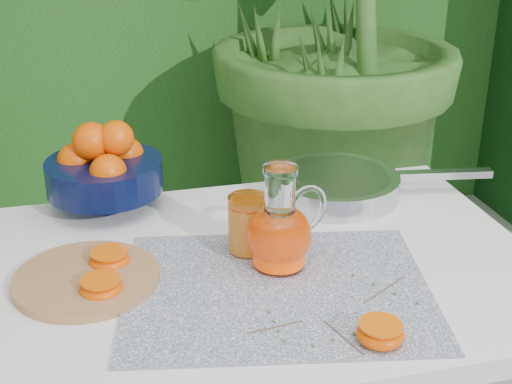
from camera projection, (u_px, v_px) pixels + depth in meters
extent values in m
imported|color=#2F5B1F|center=(310.00, 7.00, 2.43)|extent=(2.71, 2.71, 1.93)
cube|color=white|center=(259.00, 273.00, 1.27)|extent=(1.00, 0.70, 0.04)
cylinder|color=white|center=(31.00, 376.00, 1.59)|extent=(0.04, 0.04, 0.71)
cylinder|color=white|center=(402.00, 320.00, 1.79)|extent=(0.04, 0.04, 0.71)
cube|color=#0D214B|center=(277.00, 289.00, 1.18)|extent=(0.57, 0.48, 0.00)
cylinder|color=#A96E4C|center=(86.00, 279.00, 1.20)|extent=(0.27, 0.27, 0.02)
cylinder|color=black|center=(107.00, 198.00, 1.47)|extent=(0.09, 0.09, 0.04)
cylinder|color=black|center=(105.00, 175.00, 1.45)|extent=(0.26, 0.26, 0.07)
sphere|color=#FF6F02|center=(75.00, 161.00, 1.45)|extent=(0.08, 0.08, 0.07)
sphere|color=#FF6F02|center=(126.00, 154.00, 1.48)|extent=(0.08, 0.08, 0.07)
sphere|color=#FF6F02|center=(108.00, 173.00, 1.39)|extent=(0.08, 0.08, 0.07)
sphere|color=#FF6F02|center=(98.00, 152.00, 1.49)|extent=(0.08, 0.08, 0.07)
sphere|color=#FF6F02|center=(91.00, 141.00, 1.42)|extent=(0.08, 0.08, 0.08)
sphere|color=#FF6F02|center=(116.00, 138.00, 1.42)|extent=(0.08, 0.08, 0.07)
cylinder|color=white|center=(279.00, 263.00, 1.25)|extent=(0.12, 0.12, 0.01)
ellipsoid|color=white|center=(279.00, 235.00, 1.23)|extent=(0.15, 0.15, 0.11)
cylinder|color=white|center=(280.00, 191.00, 1.19)|extent=(0.07, 0.07, 0.07)
cylinder|color=white|center=(280.00, 170.00, 1.18)|extent=(0.08, 0.08, 0.01)
torus|color=white|center=(306.00, 209.00, 1.25)|extent=(0.09, 0.04, 0.09)
cylinder|color=#FA4805|center=(279.00, 241.00, 1.23)|extent=(0.12, 0.12, 0.08)
cylinder|color=white|center=(248.00, 224.00, 1.28)|extent=(0.07, 0.07, 0.11)
cylinder|color=orange|center=(248.00, 228.00, 1.28)|extent=(0.07, 0.07, 0.09)
cylinder|color=#FF6407|center=(248.00, 206.00, 1.26)|extent=(0.06, 0.06, 0.00)
cylinder|color=#B6B6BB|center=(336.00, 186.00, 1.52)|extent=(0.31, 0.31, 0.05)
cylinder|color=white|center=(336.00, 177.00, 1.51)|extent=(0.27, 0.27, 0.01)
cube|color=#B6B6BB|center=(445.00, 174.00, 1.53)|extent=(0.20, 0.06, 0.02)
ellipsoid|color=#FF6F02|center=(101.00, 289.00, 1.16)|extent=(0.09, 0.09, 0.03)
cylinder|color=#FF6407|center=(100.00, 280.00, 1.15)|extent=(0.08, 0.08, 0.00)
ellipsoid|color=#FF6F02|center=(109.00, 261.00, 1.24)|extent=(0.09, 0.09, 0.03)
cylinder|color=#FF6407|center=(109.00, 252.00, 1.24)|extent=(0.08, 0.08, 0.00)
ellipsoid|color=#FF6F02|center=(380.00, 334.00, 1.04)|extent=(0.09, 0.09, 0.03)
cylinder|color=#FF6407|center=(381.00, 325.00, 1.04)|extent=(0.08, 0.08, 0.00)
cylinder|color=brown|center=(344.00, 338.00, 1.06)|extent=(0.03, 0.09, 0.00)
sphere|color=#556937|center=(313.00, 345.00, 1.03)|extent=(0.01, 0.01, 0.00)
sphere|color=#556937|center=(334.00, 339.00, 1.05)|extent=(0.01, 0.01, 0.00)
sphere|color=#556937|center=(354.00, 333.00, 1.06)|extent=(0.01, 0.01, 0.00)
sphere|color=#556937|center=(373.00, 328.00, 1.07)|extent=(0.01, 0.01, 0.00)
cylinder|color=brown|center=(384.00, 289.00, 1.18)|extent=(0.10, 0.06, 0.00)
sphere|color=#556937|center=(353.00, 275.00, 1.21)|extent=(0.01, 0.01, 0.00)
sphere|color=#556937|center=(374.00, 284.00, 1.19)|extent=(0.01, 0.01, 0.00)
sphere|color=#556937|center=(395.00, 293.00, 1.16)|extent=(0.01, 0.01, 0.00)
sphere|color=#556937|center=(418.00, 303.00, 1.14)|extent=(0.01, 0.01, 0.00)
cylinder|color=brown|center=(276.00, 327.00, 1.08)|extent=(0.09, 0.01, 0.00)
sphere|color=#556937|center=(284.00, 341.00, 1.04)|extent=(0.01, 0.01, 0.00)
sphere|color=#556937|center=(279.00, 331.00, 1.07)|extent=(0.01, 0.01, 0.00)
sphere|color=#556937|center=(274.00, 321.00, 1.09)|extent=(0.01, 0.01, 0.00)
sphere|color=#556937|center=(269.00, 311.00, 1.11)|extent=(0.01, 0.01, 0.00)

